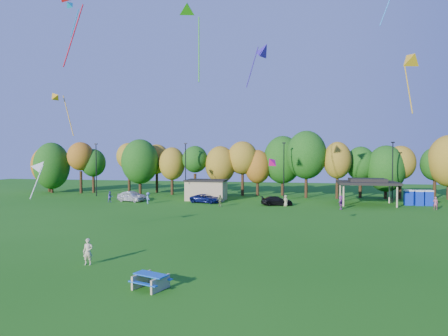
% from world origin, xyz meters
% --- Properties ---
extents(ground, '(160.00, 160.00, 0.00)m').
position_xyz_m(ground, '(0.00, 0.00, 0.00)').
color(ground, '#19600F').
rests_on(ground, ground).
extents(tree_line, '(93.57, 10.55, 11.15)m').
position_xyz_m(tree_line, '(-1.03, 45.51, 5.91)').
color(tree_line, black).
rests_on(tree_line, ground).
extents(lamp_posts, '(64.50, 0.25, 9.09)m').
position_xyz_m(lamp_posts, '(2.00, 40.00, 4.90)').
color(lamp_posts, black).
rests_on(lamp_posts, ground).
extents(utility_building, '(6.30, 4.30, 3.25)m').
position_xyz_m(utility_building, '(-10.00, 38.00, 1.64)').
color(utility_building, tan).
rests_on(utility_building, ground).
extents(pavilion, '(8.20, 6.20, 3.77)m').
position_xyz_m(pavilion, '(14.00, 37.00, 3.23)').
color(pavilion, tan).
rests_on(pavilion, ground).
extents(porta_potties, '(3.75, 1.37, 2.18)m').
position_xyz_m(porta_potties, '(21.01, 37.59, 1.10)').
color(porta_potties, '#0D2BB4').
rests_on(porta_potties, ground).
extents(picnic_table, '(2.25, 2.06, 0.80)m').
position_xyz_m(picnic_table, '(-3.06, -2.84, 0.47)').
color(picnic_table, tan).
rests_on(picnic_table, ground).
extents(kite_flyer, '(0.70, 0.53, 1.73)m').
position_xyz_m(kite_flyer, '(-8.84, 0.74, 0.86)').
color(kite_flyer, beige).
rests_on(kite_flyer, ground).
extents(car_a, '(4.50, 2.64, 1.44)m').
position_xyz_m(car_a, '(-20.90, 33.82, 0.72)').
color(car_a, silver).
rests_on(car_a, ground).
extents(car_b, '(4.46, 2.02, 1.42)m').
position_xyz_m(car_b, '(-21.27, 35.16, 0.71)').
color(car_b, gray).
rests_on(car_b, ground).
extents(car_c, '(5.03, 3.13, 1.30)m').
position_xyz_m(car_c, '(-9.26, 34.58, 0.65)').
color(car_c, '#0E1655').
rests_on(car_c, ground).
extents(car_d, '(4.72, 2.66, 1.29)m').
position_xyz_m(car_d, '(1.31, 33.66, 0.65)').
color(car_d, black).
rests_on(car_d, ground).
extents(far_person_0, '(0.96, 1.00, 1.62)m').
position_xyz_m(far_person_0, '(-23.60, 32.53, 0.81)').
color(far_person_0, '#514BA5').
rests_on(far_person_0, ground).
extents(far_person_1, '(1.13, 1.21, 1.64)m').
position_xyz_m(far_person_1, '(-17.33, 32.02, 0.82)').
color(far_person_1, '#5771C0').
rests_on(far_person_1, ground).
extents(far_person_2, '(0.91, 0.88, 1.57)m').
position_xyz_m(far_person_2, '(2.59, 32.95, 0.79)').
color(far_person_2, tan).
rests_on(far_person_2, ground).
extents(far_person_3, '(0.78, 1.75, 1.83)m').
position_xyz_m(far_person_3, '(9.85, 31.14, 0.91)').
color(far_person_3, purple).
rests_on(far_person_3, ground).
extents(far_person_4, '(1.00, 0.45, 1.68)m').
position_xyz_m(far_person_4, '(-6.23, 30.71, 0.84)').
color(far_person_4, '#7B8954').
rests_on(far_person_4, ground).
extents(far_person_5, '(0.73, 0.62, 1.71)m').
position_xyz_m(far_person_5, '(21.91, 33.15, 0.86)').
color(far_person_5, '#A64E67').
rests_on(far_person_5, ground).
extents(kite_0, '(1.28, 1.38, 1.12)m').
position_xyz_m(kite_0, '(2.44, 9.24, 6.70)').
color(kite_0, '#DF0C7A').
extents(kite_4, '(2.92, 2.14, 4.64)m').
position_xyz_m(kite_4, '(1.04, 16.83, 17.54)').
color(kite_4, '#311B99').
extents(kite_5, '(2.07, 1.72, 3.46)m').
position_xyz_m(kite_5, '(-16.07, 5.97, 6.27)').
color(kite_5, silver).
extents(kite_6, '(1.23, 2.65, 4.37)m').
position_xyz_m(kite_6, '(-22.59, 21.16, 25.19)').
color(kite_6, '#0C93C0').
extents(kite_7, '(2.00, 4.43, 7.46)m').
position_xyz_m(kite_7, '(-5.10, 11.17, 20.11)').
color(kite_7, green).
extents(kite_8, '(1.91, 3.51, 5.64)m').
position_xyz_m(kite_8, '(13.75, 13.63, 15.33)').
color(kite_8, gold).
extents(kite_10, '(3.14, 1.63, 5.34)m').
position_xyz_m(kite_10, '(-22.92, 18.18, 13.84)').
color(kite_10, orange).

